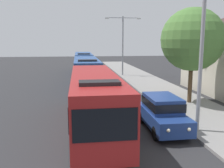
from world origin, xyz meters
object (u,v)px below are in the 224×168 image
Objects in this scene: bus_middle at (83,62)px; streetlamp_mid at (123,40)px; bus_second_in_line at (86,72)px; bus_lead at (95,98)px; white_suv at (162,112)px; streetlamp_near at (202,40)px; roadside_tree at (192,40)px.

bus_middle is 7.85m from streetlamp_mid.
bus_second_in_line is at bearing -90.00° from bus_middle.
bus_lead is 3.86m from white_suv.
bus_middle is 27.96m from streetlamp_near.
roadside_tree reaches higher than bus_second_in_line.
bus_middle is 22.81m from roadside_tree.
streetlamp_near is 1.07× the size of roadside_tree.
bus_lead is 6.52m from streetlamp_near.
bus_middle is at bearing 90.00° from bus_second_in_line.
bus_lead is at bearing 163.08° from streetlamp_near.
bus_middle is at bearing 90.00° from bus_lead.
bus_lead is 21.96m from streetlamp_mid.
streetlamp_near is (5.40, -27.24, 3.27)m from bus_middle.
bus_second_in_line is (-0.00, 12.80, -0.00)m from bus_lead.
roadside_tree is at bearing 29.56° from bus_lead.
white_suv is 0.59× the size of streetlamp_near.
bus_lead is at bearing 166.53° from white_suv.
bus_lead is 1.53× the size of roadside_tree.
streetlamp_mid is (5.40, 21.02, 3.39)m from bus_lead.
streetlamp_near is at bearing -111.23° from roadside_tree.
streetlamp_near reaches higher than bus_middle.
bus_second_in_line is at bearing -123.31° from streetlamp_mid.
bus_lead and bus_second_in_line have the same top height.
roadside_tree is at bearing -81.98° from streetlamp_mid.
bus_lead is at bearing -150.44° from roadside_tree.
bus_second_in_line is 1.50× the size of roadside_tree.
bus_second_in_line is at bearing 132.62° from roadside_tree.
bus_second_in_line reaches higher than white_suv.
bus_middle is (0.00, 12.79, 0.00)m from bus_second_in_line.
streetlamp_near reaches higher than bus_lead.
roadside_tree is at bearing 68.77° from streetlamp_near.
roadside_tree reaches higher than bus_lead.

